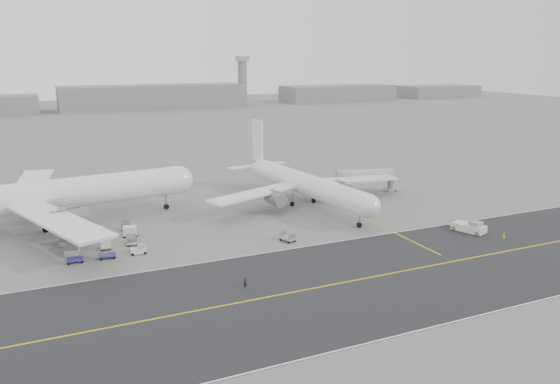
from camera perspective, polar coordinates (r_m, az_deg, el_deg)
name	(u,v)px	position (r m, az deg, el deg)	size (l,w,h in m)	color
ground	(236,252)	(90.98, -4.58, -6.31)	(700.00, 700.00, 0.00)	gray
taxiway	(314,288)	(77.56, 3.55, -10.01)	(220.00, 59.00, 0.03)	#2C2C2F
horizon_buildings	(138,109)	(346.87, -14.62, 8.41)	(520.00, 28.00, 28.00)	gray
control_tower	(242,79)	(368.84, -3.95, 11.67)	(7.00, 7.00, 31.25)	gray
airliner_a	(42,196)	(111.36, -23.64, -0.42)	(60.36, 59.39, 20.86)	white
airliner_b	(304,184)	(117.93, 2.49, 0.89)	(46.76, 47.53, 16.43)	white
pushback_tug	(470,227)	(106.44, 19.21, -3.50)	(4.69, 7.71, 2.20)	beige
jet_bridge	(366,177)	(130.48, 8.97, 1.61)	(14.69, 6.29, 5.50)	gray
gse_cluster	(103,245)	(99.09, -18.04, -5.25)	(17.36, 21.35, 1.99)	#98989D
stray_dolly	(287,241)	(95.90, 0.79, -5.17)	(1.63, 2.65, 1.63)	silver
ground_crew_a	(245,283)	(77.37, -3.65, -9.44)	(0.57, 0.38, 1.58)	black
ground_crew_b	(503,237)	(103.60, 22.30, -4.33)	(0.77, 0.60, 1.58)	#CFED1B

